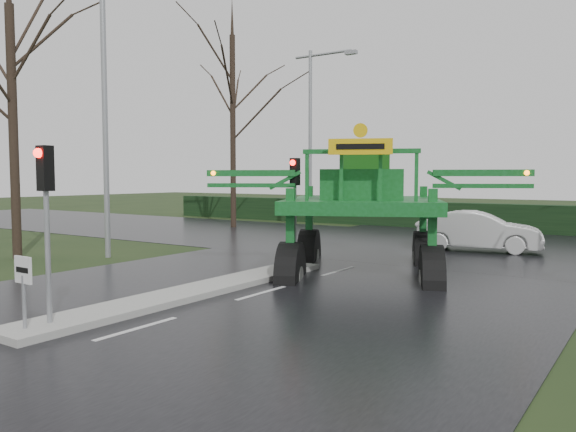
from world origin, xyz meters
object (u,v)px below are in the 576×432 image
Objects in this scene: white_sedan at (478,251)px; traffic_signal_near at (46,196)px; crop_sprayer at (292,189)px; traffic_signal_mid at (295,188)px; street_light_left_near at (110,91)px; keep_left_sign at (23,280)px; street_light_left_far at (315,122)px.

traffic_signal_near is at bearing 155.58° from white_sedan.
crop_sprayer reaches higher than white_sedan.
traffic_signal_mid is 0.35× the size of street_light_left_near.
street_light_left_near reaches higher than keep_left_sign.
keep_left_sign is 1.61m from traffic_signal_near.
traffic_signal_near is 1.00× the size of traffic_signal_mid.
crop_sprayer is at bearing 2.22° from street_light_left_near.
street_light_left_far reaches higher than white_sedan.
white_sedan is at bearing 41.69° from street_light_left_near.
white_sedan is at bearing -24.25° from street_light_left_far.
street_light_left_near reaches higher than white_sedan.
traffic_signal_mid is 0.74× the size of white_sedan.
street_light_left_near is (-6.89, 7.50, 4.93)m from keep_left_sign.
white_sedan is (3.55, 16.31, -2.59)m from traffic_signal_near.
traffic_signal_mid is at bearing -61.14° from street_light_left_far.
white_sedan is at bearing 48.30° from crop_sprayer.
traffic_signal_mid is at bearing 96.02° from crop_sprayer.
crop_sprayer is (0.70, -1.20, 0.01)m from traffic_signal_mid.
traffic_signal_near is (0.00, 0.49, 1.53)m from keep_left_sign.
keep_left_sign is 17.20m from white_sedan.
keep_left_sign is 11.32m from street_light_left_near.
street_light_left_near is at bearing 119.54° from white_sedan.
street_light_left_far is (-6.89, 12.51, 3.40)m from traffic_signal_mid.
crop_sprayer reaches higher than keep_left_sign.
crop_sprayer reaches higher than traffic_signal_near.
keep_left_sign is at bearing -90.00° from traffic_signal_mid.
street_light_left_far is at bearing 90.00° from street_light_left_near.
traffic_signal_near is 0.35× the size of street_light_left_far.
street_light_left_near is at bearing -90.00° from street_light_left_far.
traffic_signal_mid is (0.00, 8.50, 0.00)m from traffic_signal_near.
traffic_signal_near is at bearing -90.00° from traffic_signal_mid.
crop_sprayer is at bearing -59.85° from traffic_signal_mid.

